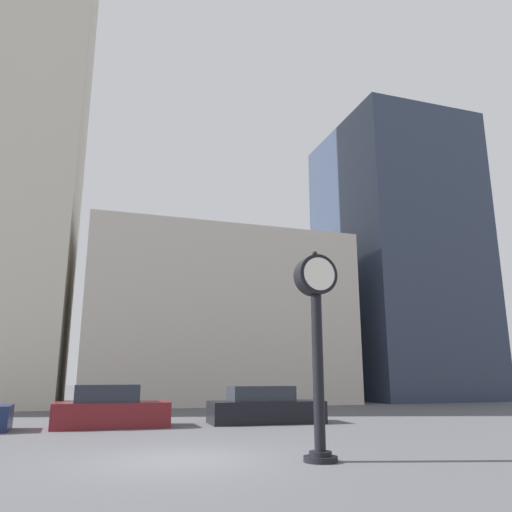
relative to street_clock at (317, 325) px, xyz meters
The scene contains 6 objects.
ground_plane 4.27m from the street_clock, 156.57° to the left, with size 200.00×200.00×0.00m, color #515156.
building_storefront_row 25.60m from the street_clock, 82.53° to the left, with size 17.70×12.00×11.45m.
building_glass_modern 32.92m from the street_clock, 52.53° to the left, with size 10.43×12.00×22.98m.
street_clock is the anchor object (origin of this frame).
car_maroon 10.26m from the street_clock, 113.97° to the left, with size 4.07×1.99×1.50m.
car_black 9.45m from the street_clock, 78.62° to the left, with size 4.54×2.07×1.43m.
Camera 1 is at (-2.03, -11.72, 1.80)m, focal length 35.00 mm.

